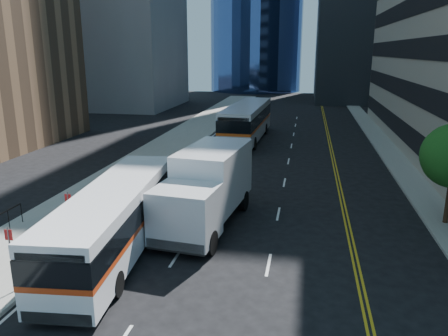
{
  "coord_description": "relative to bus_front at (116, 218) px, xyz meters",
  "views": [
    {
      "loc": [
        1.76,
        -14.59,
        8.64
      ],
      "look_at": [
        -2.29,
        6.73,
        2.8
      ],
      "focal_mm": 35.0,
      "sensor_mm": 36.0,
      "label": 1
    }
  ],
  "objects": [
    {
      "name": "bus_front",
      "position": [
        0.0,
        0.0,
        0.0
      ],
      "size": [
        3.61,
        11.83,
        3.0
      ],
      "rotation": [
        0.0,
        0.0,
        0.09
      ],
      "color": "white",
      "rests_on": "ground"
    },
    {
      "name": "bus_rear",
      "position": [
        2.14,
        26.0,
        0.3
      ],
      "size": [
        3.45,
        13.85,
        3.55
      ],
      "rotation": [
        0.0,
        0.0,
        -0.03
      ],
      "color": "silver",
      "rests_on": "ground"
    },
    {
      "name": "sidewalk_west",
      "position": [
        -4.34,
        23.07,
        -1.56
      ],
      "size": [
        5.0,
        90.0,
        0.15
      ],
      "primitive_type": "cube",
      "color": "gray",
      "rests_on": "ground"
    },
    {
      "name": "box_truck",
      "position": [
        3.18,
        3.83,
        0.38
      ],
      "size": [
        3.61,
        8.28,
        3.84
      ],
      "rotation": [
        0.0,
        0.0,
        -0.11
      ],
      "color": "silver",
      "rests_on": "ground"
    },
    {
      "name": "ground",
      "position": [
        6.16,
        -1.93,
        -1.64
      ],
      "size": [
        160.0,
        160.0,
        0.0
      ],
      "primitive_type": "plane",
      "color": "black",
      "rests_on": "ground"
    },
    {
      "name": "sidewalk_east",
      "position": [
        15.16,
        23.07,
        -1.56
      ],
      "size": [
        2.0,
        90.0,
        0.15
      ],
      "primitive_type": "cube",
      "color": "gray",
      "rests_on": "ground"
    }
  ]
}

